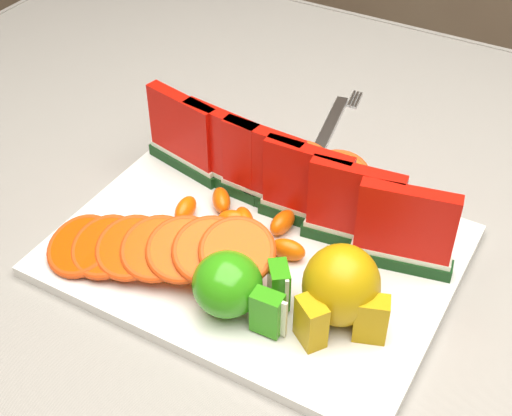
% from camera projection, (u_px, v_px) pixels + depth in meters
% --- Properties ---
extents(table, '(1.40, 0.90, 0.75)m').
position_uv_depth(table, '(361.00, 310.00, 0.83)').
color(table, '#44311A').
rests_on(table, ground).
extents(tablecloth, '(1.53, 1.03, 0.20)m').
position_uv_depth(tablecloth, '(366.00, 272.00, 0.79)').
color(tablecloth, slate).
rests_on(tablecloth, table).
extents(platter, '(0.40, 0.30, 0.01)m').
position_uv_depth(platter, '(257.00, 250.00, 0.75)').
color(platter, silver).
rests_on(platter, tablecloth).
extents(apple_cluster, '(0.11, 0.09, 0.06)m').
position_uv_depth(apple_cluster, '(235.00, 287.00, 0.66)').
color(apple_cluster, '#1C8710').
rests_on(apple_cluster, platter).
extents(pear_cluster, '(0.10, 0.10, 0.08)m').
position_uv_depth(pear_cluster, '(341.00, 289.00, 0.65)').
color(pear_cluster, '#9A661A').
rests_on(pear_cluster, platter).
extents(fork, '(0.05, 0.19, 0.00)m').
position_uv_depth(fork, '(330.00, 128.00, 0.93)').
color(fork, silver).
rests_on(fork, tablecloth).
extents(watermelon_row, '(0.39, 0.07, 0.10)m').
position_uv_depth(watermelon_row, '(285.00, 179.00, 0.75)').
color(watermelon_row, '#093E16').
rests_on(watermelon_row, platter).
extents(orange_fan_front, '(0.25, 0.14, 0.06)m').
position_uv_depth(orange_fan_front, '(157.00, 248.00, 0.70)').
color(orange_fan_front, '#E34116').
rests_on(orange_fan_front, platter).
extents(orange_fan_back, '(0.23, 0.09, 0.04)m').
position_uv_depth(orange_fan_back, '(280.00, 161.00, 0.83)').
color(orange_fan_back, '#E34116').
rests_on(orange_fan_back, platter).
extents(tangerine_segments, '(0.16, 0.07, 0.02)m').
position_uv_depth(tangerine_segments, '(242.00, 220.00, 0.76)').
color(tangerine_segments, '#E46104').
rests_on(tangerine_segments, platter).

